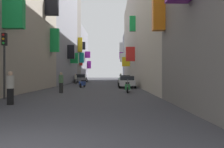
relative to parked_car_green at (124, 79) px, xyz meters
The scene contains 17 objects.
ground_plane 4.70m from the parked_car_green, 148.48° to the right, with size 140.00×140.00×0.00m, color #38383D.
building_left_mid_b 14.85m from the parked_car_green, behind, with size 7.29×16.86×19.08m.
building_left_mid_c 18.99m from the parked_car_green, 138.15° to the left, with size 6.93×5.17×21.87m.
building_left_far 24.35m from the parked_car_green, 120.31° to the left, with size 7.35×14.30×12.95m.
building_right_mid_a 8.65m from the parked_car_green, 22.43° to the right, with size 7.34×42.24×16.38m.
building_right_mid_b 24.45m from the parked_car_green, 80.28° to the left, with size 7.08×8.13×12.13m.
parked_car_green is the anchor object (origin of this frame).
parked_car_grey 8.89m from the parked_car_green, 149.51° to the left, with size 1.99×4.00×1.50m.
parked_car_silver 11.33m from the parked_car_green, 92.04° to the right, with size 1.87×4.27×1.31m.
scooter_black 13.03m from the parked_car_green, 126.16° to the left, with size 0.66×1.84×1.13m.
scooter_blue 12.08m from the parked_car_green, 116.70° to the right, with size 0.64×1.89×1.13m.
scooter_green 17.98m from the parked_car_green, 92.37° to the right, with size 0.50×1.93×1.13m.
pedestrian_crossing 19.44m from the parked_car_green, 108.45° to the right, with size 0.52×0.52×1.67m.
pedestrian_near_left 7.90m from the parked_car_green, 167.18° to the right, with size 0.50×0.50×1.55m.
pedestrian_near_right 6.17m from the parked_car_green, 93.29° to the left, with size 0.42×0.42×1.73m.
pedestrian_mid_street 26.41m from the parked_car_green, 105.54° to the right, with size 0.52×0.52×1.66m.
traffic_light_near_corner 24.65m from the parked_car_green, 110.32° to the right, with size 0.26×0.34×4.00m.
Camera 1 is at (1.93, -4.10, 1.50)m, focal length 35.90 mm.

